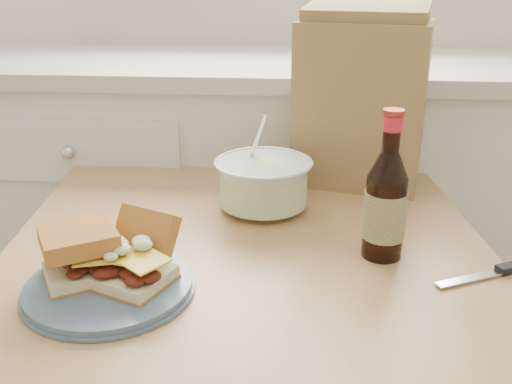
# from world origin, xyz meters

# --- Properties ---
(cabinet_run) EXTENTS (2.50, 0.64, 0.94)m
(cabinet_run) POSITION_xyz_m (-0.00, 1.70, 0.47)
(cabinet_run) COLOR white
(cabinet_run) RESTS_ON ground
(dining_table) EXTENTS (0.94, 0.94, 0.71)m
(dining_table) POSITION_xyz_m (-0.02, 1.01, 0.61)
(dining_table) COLOR #A8854F
(dining_table) RESTS_ON ground
(plate) EXTENTS (0.25, 0.25, 0.02)m
(plate) POSITION_xyz_m (-0.22, 0.82, 0.72)
(plate) COLOR #475D73
(plate) RESTS_ON dining_table
(sandwich_left) EXTENTS (0.14, 0.14, 0.08)m
(sandwich_left) POSITION_xyz_m (-0.26, 0.84, 0.77)
(sandwich_left) COLOR beige
(sandwich_left) RESTS_ON plate
(sandwich_right) EXTENTS (0.14, 0.18, 0.09)m
(sandwich_right) POSITION_xyz_m (-0.18, 0.85, 0.76)
(sandwich_right) COLOR beige
(sandwich_right) RESTS_ON plate
(coleslaw_bowl) EXTENTS (0.20, 0.20, 0.20)m
(coleslaw_bowl) POSITION_xyz_m (-0.00, 1.16, 0.77)
(coleslaw_bowl) COLOR silver
(coleslaw_bowl) RESTS_ON dining_table
(beer_bottle) EXTENTS (0.07, 0.07, 0.26)m
(beer_bottle) POSITION_xyz_m (0.21, 0.98, 0.81)
(beer_bottle) COLOR black
(beer_bottle) RESTS_ON dining_table
(knife) EXTENTS (0.18, 0.10, 0.01)m
(knife) POSITION_xyz_m (0.40, 0.93, 0.72)
(knife) COLOR silver
(knife) RESTS_ON dining_table
(paper_bag) EXTENTS (0.31, 0.24, 0.36)m
(paper_bag) POSITION_xyz_m (0.20, 1.34, 0.89)
(paper_bag) COLOR olive
(paper_bag) RESTS_ON dining_table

